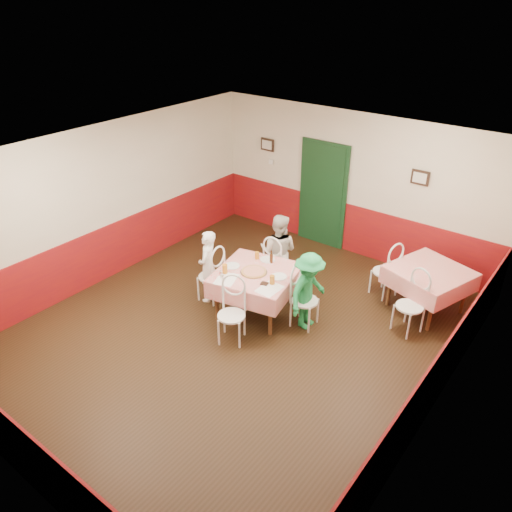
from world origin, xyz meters
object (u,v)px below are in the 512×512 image
Objects in this scene: second_table at (427,290)px; diner_far at (278,251)px; pizza at (254,272)px; glass_b at (272,280)px; chair_right at (305,301)px; beer_bottle at (271,257)px; glass_c at (257,255)px; diner_left at (208,266)px; chair_second_b at (410,307)px; chair_far at (277,265)px; glass_a at (225,269)px; wallet at (264,284)px; diner_right at (308,291)px; chair_second_a at (385,272)px; chair_left at (211,277)px; chair_near at (231,316)px; main_table at (256,292)px.

diner_far is at bearing -159.43° from second_table.
glass_b is (0.43, -0.10, 0.06)m from pizza.
beer_bottle reaches higher than chair_right.
diner_left reaches higher than glass_c.
chair_right and chair_second_b have the same top height.
chair_far is at bearing 100.24° from pizza.
glass_a reaches higher than chair_far.
wallet is (-1.87, -1.99, 0.40)m from second_table.
chair_second_a is at bearing -19.06° from diner_right.
chair_left is at bearing -147.24° from second_table.
glass_c is at bearing 84.65° from chair_near.
glass_c is 0.55m from diner_far.
chair_second_a is 2.81m from glass_a.
chair_second_a is 2.24m from glass_c.
glass_a is 1.23m from diner_far.
glass_b is at bearing 14.00° from glass_a.
second_table is at bearing 108.19° from chair_second_b.
diner_far is at bearing 120.58° from glass_b.
chair_left is at bearing -170.27° from pizza.
pizza is (-0.19, 0.80, 0.32)m from chair_near.
main_table is at bearing -141.06° from second_table.
chair_right is (0.83, 0.17, 0.08)m from main_table.
wallet is at bearing -11.12° from chair_second_a.
glass_a is 0.82m from beer_bottle.
chair_far is 2.23× the size of pizza.
diner_right reaches higher than chair_right.
chair_second_b is at bearing 27.87° from glass_a.
wallet is at bearing -128.22° from chair_second_b.
chair_second_b is (0.75, -0.75, 0.00)m from chair_second_a.
chair_left is at bearing -31.27° from chair_second_a.
chair_second_b is at bearing 25.01° from main_table.
chair_right is at bearing -2.78° from chair_second_a.
second_table is 2.55m from chair_far.
glass_c is (-1.69, -1.42, 0.37)m from chair_second_a.
glass_b is at bearing 66.81° from diner_left.
glass_b is (0.79, 0.20, -0.00)m from glass_a.
chair_left is 0.62m from glass_a.
wallet is (0.33, -0.22, 0.40)m from main_table.
chair_far is at bearing 121.40° from glass_b.
main_table is at bearing 134.72° from wallet.
chair_left is 4.59× the size of beer_bottle.
main_table is 0.95× the size of diner_right.
second_table is 1.24× the size of chair_right.
chair_second_b is at bearing 63.19° from chair_second_a.
chair_left is at bearing -178.25° from glass_b.
glass_a reaches higher than pizza.
diner_right is at bearing -84.61° from chair_right.
chair_far is at bearing 142.95° from chair_left.
diner_right reaches higher than glass_c.
chair_second_b is 5.87× the size of glass_a.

